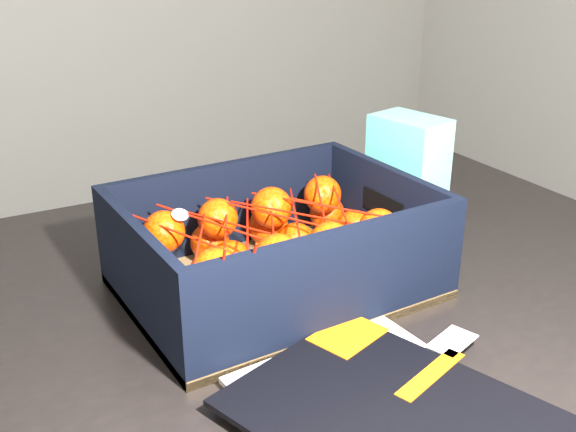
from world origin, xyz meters
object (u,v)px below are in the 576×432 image
produce_crate (275,259)px  retail_carton (407,170)px  table (259,359)px  magazine_stack (396,420)px

produce_crate → retail_carton: size_ratio=2.20×
table → retail_carton: size_ratio=7.65×
magazine_stack → produce_crate: (0.04, 0.28, 0.03)m
table → magazine_stack: magazine_stack is taller
magazine_stack → produce_crate: size_ratio=0.92×
table → magazine_stack: 0.30m
magazine_stack → produce_crate: bearing=82.4°
magazine_stack → retail_carton: retail_carton is taller
magazine_stack → retail_carton: (0.32, 0.37, 0.07)m
table → retail_carton: (0.30, 0.08, 0.18)m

